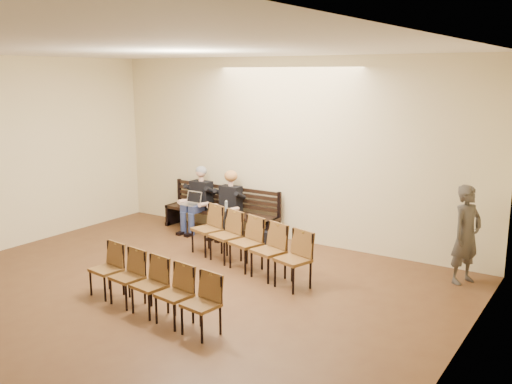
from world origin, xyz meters
TOP-DOWN VIEW (x-y plane):
  - ground at (0.00, 0.00)m, footprint 10.00×10.00m
  - room_walls at (0.00, 0.79)m, footprint 8.02×10.01m
  - bench at (-1.35, 4.65)m, footprint 2.60×0.90m
  - seated_man at (-1.82, 4.53)m, footprint 0.54×0.75m
  - seated_woman at (-1.08, 4.53)m, footprint 0.52×0.72m
  - laptop at (-1.86, 4.30)m, footprint 0.37×0.30m
  - water_bottle at (-0.95, 4.30)m, footprint 0.06×0.06m
  - bag at (-0.21, 4.39)m, footprint 0.43×0.34m
  - passerby at (3.50, 4.43)m, footprint 0.66×0.76m
  - chair_row_front at (0.32, 3.10)m, footprint 2.71×1.23m
  - chair_row_back at (0.24, 0.91)m, footprint 2.41×0.73m

SIDE VIEW (x-z plane):
  - ground at x=0.00m, z-range 0.00..0.00m
  - bag at x=-0.21m, z-range 0.00..0.27m
  - bench at x=-1.35m, z-range 0.00..0.45m
  - chair_row_back at x=0.24m, z-range 0.00..0.78m
  - chair_row_front at x=0.32m, z-range 0.00..0.88m
  - water_bottle at x=-0.95m, z-range 0.45..0.66m
  - laptop at x=-1.86m, z-range 0.45..0.71m
  - seated_woman at x=-1.08m, z-range 0.00..1.21m
  - seated_man at x=-1.82m, z-range 0.00..1.30m
  - passerby at x=3.50m, z-range 0.00..1.77m
  - room_walls at x=0.00m, z-range 0.78..4.29m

